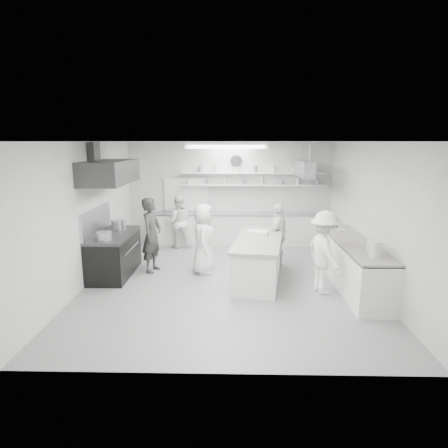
{
  "coord_description": "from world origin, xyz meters",
  "views": [
    {
      "loc": [
        0.11,
        -8.11,
        2.99
      ],
      "look_at": [
        -0.09,
        0.6,
        1.16
      ],
      "focal_mm": 31.22,
      "sensor_mm": 36.0,
      "label": 1
    }
  ],
  "objects_px": {
    "right_counter": "(353,264)",
    "prep_island": "(258,260)",
    "cook_stove": "(152,235)",
    "back_counter": "(239,229)",
    "stove": "(114,255)",
    "cook_back": "(178,222)"
  },
  "relations": [
    {
      "from": "stove",
      "to": "cook_back",
      "type": "relative_size",
      "value": 1.18
    },
    {
      "from": "prep_island",
      "to": "right_counter",
      "type": "bearing_deg",
      "value": -1.22
    },
    {
      "from": "back_counter",
      "to": "right_counter",
      "type": "xyz_separation_m",
      "value": [
        2.35,
        -3.4,
        0.01
      ]
    },
    {
      "from": "stove",
      "to": "prep_island",
      "type": "height_order",
      "value": "stove"
    },
    {
      "from": "right_counter",
      "to": "cook_back",
      "type": "xyz_separation_m",
      "value": [
        -4.11,
        2.98,
        0.29
      ]
    },
    {
      "from": "back_counter",
      "to": "cook_back",
      "type": "height_order",
      "value": "cook_back"
    },
    {
      "from": "stove",
      "to": "right_counter",
      "type": "height_order",
      "value": "right_counter"
    },
    {
      "from": "stove",
      "to": "prep_island",
      "type": "distance_m",
      "value": 3.29
    },
    {
      "from": "cook_stove",
      "to": "right_counter",
      "type": "bearing_deg",
      "value": -87.37
    },
    {
      "from": "back_counter",
      "to": "cook_back",
      "type": "xyz_separation_m",
      "value": [
        -1.76,
        -0.42,
        0.3
      ]
    },
    {
      "from": "stove",
      "to": "cook_back",
      "type": "bearing_deg",
      "value": 64.3
    },
    {
      "from": "back_counter",
      "to": "cook_back",
      "type": "bearing_deg",
      "value": -166.44
    },
    {
      "from": "back_counter",
      "to": "stove",
      "type": "bearing_deg",
      "value": -136.01
    },
    {
      "from": "stove",
      "to": "cook_stove",
      "type": "height_order",
      "value": "cook_stove"
    },
    {
      "from": "prep_island",
      "to": "cook_stove",
      "type": "bearing_deg",
      "value": 177.7
    },
    {
      "from": "cook_back",
      "to": "stove",
      "type": "bearing_deg",
      "value": 53.35
    },
    {
      "from": "back_counter",
      "to": "cook_back",
      "type": "distance_m",
      "value": 1.83
    },
    {
      "from": "right_counter",
      "to": "prep_island",
      "type": "distance_m",
      "value": 2.01
    },
    {
      "from": "back_counter",
      "to": "prep_island",
      "type": "height_order",
      "value": "back_counter"
    },
    {
      "from": "cook_stove",
      "to": "cook_back",
      "type": "bearing_deg",
      "value": 4.94
    },
    {
      "from": "prep_island",
      "to": "cook_back",
      "type": "relative_size",
      "value": 1.57
    },
    {
      "from": "right_counter",
      "to": "cook_stove",
      "type": "bearing_deg",
      "value": 169.23
    }
  ]
}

